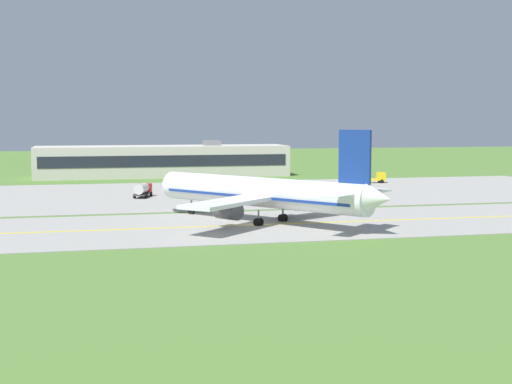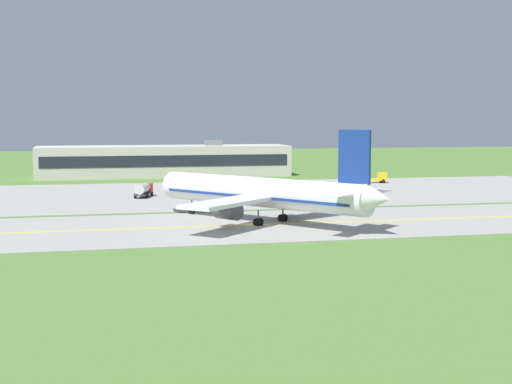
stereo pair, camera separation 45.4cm
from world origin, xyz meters
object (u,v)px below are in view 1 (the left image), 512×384
(service_truck_fuel, at_px, (272,187))
(service_truck_catering, at_px, (143,189))
(service_truck_baggage, at_px, (375,178))
(airplane_lead, at_px, (262,193))

(service_truck_fuel, bearing_deg, service_truck_catering, 176.50)
(service_truck_baggage, bearing_deg, service_truck_fuel, -145.36)
(service_truck_baggage, height_order, service_truck_fuel, service_truck_fuel)
(airplane_lead, height_order, service_truck_fuel, airplane_lead)
(service_truck_baggage, height_order, service_truck_catering, service_truck_catering)
(service_truck_baggage, distance_m, service_truck_catering, 55.51)
(airplane_lead, xyz_separation_m, service_truck_catering, (-13.20, 35.90, -2.60))
(airplane_lead, bearing_deg, service_truck_fuel, 73.37)
(service_truck_baggage, relative_size, service_truck_catering, 1.05)
(airplane_lead, xyz_separation_m, service_truck_fuel, (10.30, 34.47, -2.60))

